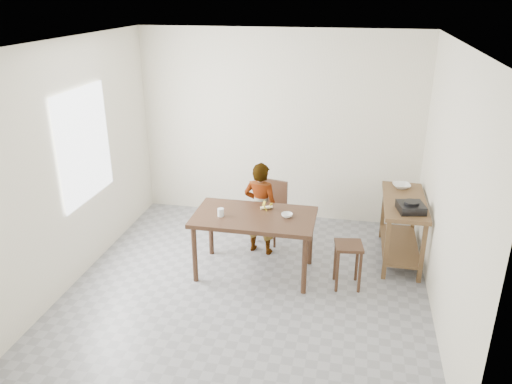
% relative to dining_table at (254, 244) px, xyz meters
% --- Properties ---
extents(floor, '(4.00, 4.00, 0.04)m').
position_rel_dining_table_xyz_m(floor, '(0.00, -0.30, -0.40)').
color(floor, gray).
rests_on(floor, ground).
extents(ceiling, '(4.00, 4.00, 0.04)m').
position_rel_dining_table_xyz_m(ceiling, '(0.00, -0.30, 2.35)').
color(ceiling, white).
rests_on(ceiling, wall_back).
extents(wall_back, '(4.00, 0.04, 2.70)m').
position_rel_dining_table_xyz_m(wall_back, '(0.00, 1.72, 0.98)').
color(wall_back, white).
rests_on(wall_back, ground).
extents(wall_front, '(4.00, 0.04, 2.70)m').
position_rel_dining_table_xyz_m(wall_front, '(0.00, -2.32, 0.98)').
color(wall_front, white).
rests_on(wall_front, ground).
extents(wall_left, '(0.04, 4.00, 2.70)m').
position_rel_dining_table_xyz_m(wall_left, '(-2.02, -0.30, 0.98)').
color(wall_left, white).
rests_on(wall_left, ground).
extents(wall_right, '(0.04, 4.00, 2.70)m').
position_rel_dining_table_xyz_m(wall_right, '(2.02, -0.30, 0.98)').
color(wall_right, white).
rests_on(wall_right, ground).
extents(window_pane, '(0.02, 1.10, 1.30)m').
position_rel_dining_table_xyz_m(window_pane, '(-1.97, -0.10, 1.12)').
color(window_pane, white).
rests_on(window_pane, wall_left).
extents(dining_table, '(1.40, 0.80, 0.75)m').
position_rel_dining_table_xyz_m(dining_table, '(0.00, 0.00, 0.00)').
color(dining_table, '#3C2517').
rests_on(dining_table, floor).
extents(prep_counter, '(0.50, 1.20, 0.80)m').
position_rel_dining_table_xyz_m(prep_counter, '(1.72, 0.70, 0.03)').
color(prep_counter, brown).
rests_on(prep_counter, floor).
extents(child, '(0.49, 0.37, 1.21)m').
position_rel_dining_table_xyz_m(child, '(-0.03, 0.52, 0.23)').
color(child, white).
rests_on(child, floor).
extents(dining_chair, '(0.47, 0.47, 0.80)m').
position_rel_dining_table_xyz_m(dining_chair, '(0.01, 0.86, 0.03)').
color(dining_chair, '#3C2517').
rests_on(dining_chair, floor).
extents(stool, '(0.34, 0.34, 0.53)m').
position_rel_dining_table_xyz_m(stool, '(1.09, -0.08, -0.11)').
color(stool, '#3C2517').
rests_on(stool, floor).
extents(glass_tumbler, '(0.10, 0.10, 0.09)m').
position_rel_dining_table_xyz_m(glass_tumbler, '(-0.37, -0.09, 0.42)').
color(glass_tumbler, silver).
rests_on(glass_tumbler, dining_table).
extents(small_bowl, '(0.14, 0.14, 0.04)m').
position_rel_dining_table_xyz_m(small_bowl, '(0.37, 0.03, 0.40)').
color(small_bowl, white).
rests_on(small_bowl, dining_table).
extents(banana, '(0.20, 0.17, 0.06)m').
position_rel_dining_table_xyz_m(banana, '(0.11, 0.20, 0.40)').
color(banana, '#E2C152').
rests_on(banana, dining_table).
extents(serving_bowl, '(0.26, 0.26, 0.06)m').
position_rel_dining_table_xyz_m(serving_bowl, '(1.70, 1.09, 0.45)').
color(serving_bowl, white).
rests_on(serving_bowl, prep_counter).
extents(gas_burner, '(0.34, 0.34, 0.10)m').
position_rel_dining_table_xyz_m(gas_burner, '(1.76, 0.36, 0.47)').
color(gas_burner, black).
rests_on(gas_burner, prep_counter).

